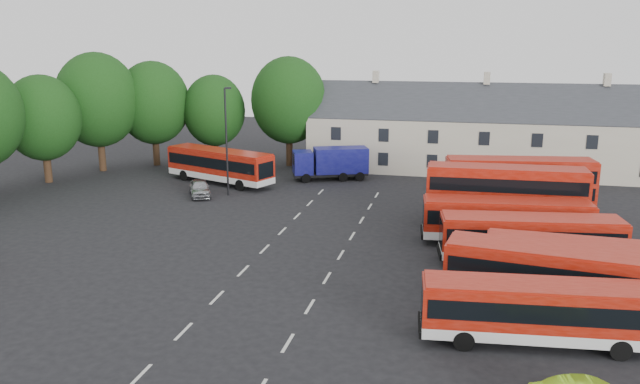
{
  "coord_description": "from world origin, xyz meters",
  "views": [
    {
      "loc": [
        12.13,
        -34.26,
        13.03
      ],
      "look_at": [
        2.0,
        9.15,
        2.2
      ],
      "focal_mm": 35.0,
      "sensor_mm": 36.0,
      "label": 1
    }
  ],
  "objects": [
    {
      "name": "ground",
      "position": [
        0.0,
        0.0,
        0.0
      ],
      "size": [
        140.0,
        140.0,
        0.0
      ],
      "primitive_type": "plane",
      "color": "black",
      "rests_on": "ground"
    },
    {
      "name": "lane_markings",
      "position": [
        2.5,
        2.0,
        0.01
      ],
      "size": [
        5.15,
        33.8,
        0.01
      ],
      "color": "beige",
      "rests_on": "ground"
    },
    {
      "name": "treeline",
      "position": [
        -20.74,
        19.36,
        6.68
      ],
      "size": [
        29.92,
        32.59,
        12.01
      ],
      "color": "black",
      "rests_on": "ground"
    },
    {
      "name": "terrace_houses",
      "position": [
        14.0,
        30.0,
        3.86
      ],
      "size": [
        35.7,
        7.13,
        10.06
      ],
      "color": "beige",
      "rests_on": "ground"
    },
    {
      "name": "bus_row_a",
      "position": [
        15.68,
        -7.58,
        1.71
      ],
      "size": [
        10.21,
        3.27,
        2.84
      ],
      "rotation": [
        0.0,
        0.0,
        0.1
      ],
      "color": "silver",
      "rests_on": "ground"
    },
    {
      "name": "bus_row_b",
      "position": [
        17.21,
        -3.58,
        1.92
      ],
      "size": [
        11.53,
        4.15,
        3.19
      ],
      "rotation": [
        0.0,
        0.0,
        -0.14
      ],
      "color": "silver",
      "rests_on": "ground"
    },
    {
      "name": "bus_row_c",
      "position": [
        18.66,
        -0.88,
        1.71
      ],
      "size": [
        10.17,
        2.84,
        2.84
      ],
      "rotation": [
        0.0,
        0.0,
        -0.05
      ],
      "color": "silver",
      "rests_on": "ground"
    },
    {
      "name": "bus_row_d",
      "position": [
        16.29,
        2.91,
        1.78
      ],
      "size": [
        10.72,
        3.75,
        2.97
      ],
      "rotation": [
        0.0,
        0.0,
        0.13
      ],
      "color": "silver",
      "rests_on": "ground"
    },
    {
      "name": "bus_row_e",
      "position": [
        15.09,
        6.52,
        1.82
      ],
      "size": [
        10.88,
        3.5,
        3.02
      ],
      "rotation": [
        0.0,
        0.0,
        0.1
      ],
      "color": "silver",
      "rests_on": "ground"
    },
    {
      "name": "bus_dd_south",
      "position": [
        15.17,
        10.26,
        2.55
      ],
      "size": [
        11.01,
        2.86,
        4.49
      ],
      "rotation": [
        0.0,
        0.0,
        0.03
      ],
      "color": "silver",
      "rests_on": "ground"
    },
    {
      "name": "bus_dd_north",
      "position": [
        16.35,
        13.89,
        2.54
      ],
      "size": [
        11.13,
        4.05,
        4.46
      ],
      "rotation": [
        0.0,
        0.0,
        0.15
      ],
      "color": "silver",
      "rests_on": "ground"
    },
    {
      "name": "bus_north",
      "position": [
        -9.99,
        19.24,
        1.91
      ],
      "size": [
        11.4,
        6.59,
        3.18
      ],
      "rotation": [
        0.0,
        0.0,
        -0.38
      ],
      "color": "silver",
      "rests_on": "ground"
    },
    {
      "name": "box_truck",
      "position": [
        -0.14,
        23.15,
        1.74
      ],
      "size": [
        7.41,
        4.68,
        3.1
      ],
      "rotation": [
        0.0,
        0.0,
        0.38
      ],
      "color": "black",
      "rests_on": "ground"
    },
    {
      "name": "silver_car",
      "position": [
        -9.83,
        14.22,
        0.71
      ],
      "size": [
        3.41,
        4.46,
        1.42
      ],
      "primitive_type": "imported",
      "rotation": [
        0.0,
        0.0,
        0.48
      ],
      "color": "#9C9EA3",
      "rests_on": "ground"
    },
    {
      "name": "lamppost",
      "position": [
        -7.52,
        15.0,
        4.96
      ],
      "size": [
        0.64,
        0.41,
        9.29
      ],
      "rotation": [
        0.0,
        0.0,
        0.36
      ],
      "color": "black",
      "rests_on": "ground"
    }
  ]
}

